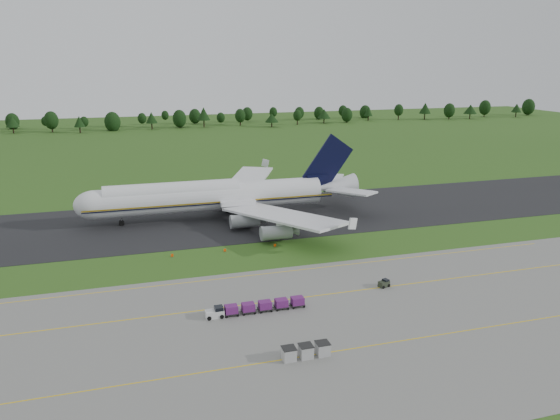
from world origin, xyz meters
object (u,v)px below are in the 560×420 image
object	(u,v)px
baggage_train	(255,307)
aircraft	(217,196)
utility_cart	(384,284)
edge_markers	(225,250)
uld_row	(306,351)

from	to	relation	value
baggage_train	aircraft	bearing A→B (deg)	85.81
utility_cart	edge_markers	distance (m)	35.22
baggage_train	edge_markers	size ratio (longest dim) A/B	0.72
baggage_train	edge_markers	bearing A→B (deg)	88.16
utility_cart	edge_markers	world-z (taller)	utility_cart
baggage_train	edge_markers	world-z (taller)	baggage_train
aircraft	uld_row	distance (m)	70.26
baggage_train	uld_row	bearing A→B (deg)	-77.68
baggage_train	utility_cart	xyz separation A→B (m)	(24.38, 3.25, -0.37)
aircraft	uld_row	size ratio (longest dim) A/B	10.82
utility_cart	edge_markers	bearing A→B (deg)	131.70
baggage_train	utility_cart	world-z (taller)	baggage_train
utility_cart	uld_row	xyz separation A→B (m)	(-21.06, -18.45, 0.40)
aircraft	edge_markers	xyz separation A→B (m)	(-3.07, -25.34, -5.53)
uld_row	edge_markers	world-z (taller)	uld_row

